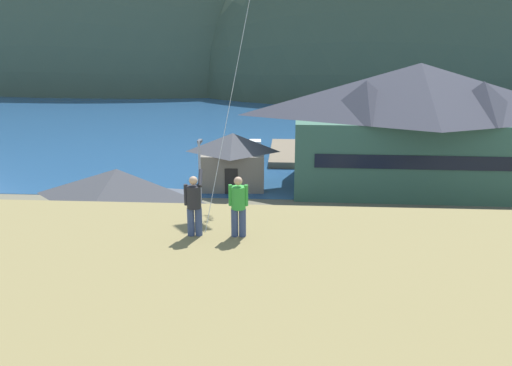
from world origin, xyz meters
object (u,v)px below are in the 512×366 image
object	(u,v)px
moored_boat_wharfside	(255,153)
parked_car_corner_spot	(292,278)
parked_car_front_row_red	(395,300)
harbor_lodge	(417,123)
parked_car_mid_row_far	(319,238)
person_companion	(238,205)
parking_light_pole	(200,178)
parked_car_front_row_silver	(46,280)
parked_car_front_row_end	(149,282)
wharf_dock	(284,152)
parked_car_back_row_right	(416,237)
parked_car_lone_by_shed	(38,232)
storage_shed_near_lot	(120,211)
parked_car_mid_row_near	(219,242)
storage_shed_waterside	(233,159)
person_kite_flyer	(194,203)

from	to	relation	value
moored_boat_wharfside	parked_car_corner_spot	size ratio (longest dim) A/B	1.38
parked_car_front_row_red	harbor_lodge	bearing A→B (deg)	75.18
parked_car_mid_row_far	person_companion	bearing A→B (deg)	-102.41
parking_light_pole	parked_car_front_row_silver	bearing A→B (deg)	-120.86
parked_car_corner_spot	parked_car_front_row_end	bearing A→B (deg)	-172.72
parked_car_corner_spot	harbor_lodge	bearing A→B (deg)	62.57
parked_car_corner_spot	person_companion	size ratio (longest dim) A/B	2.43
wharf_dock	parking_light_pole	bearing A→B (deg)	-102.53
parked_car_corner_spot	parked_car_front_row_end	size ratio (longest dim) A/B	1.00
parked_car_back_row_right	parked_car_lone_by_shed	bearing A→B (deg)	-178.27
parked_car_back_row_right	person_companion	bearing A→B (deg)	-120.61
storage_shed_near_lot	parked_car_front_row_silver	distance (m)	6.28
parked_car_back_row_right	parked_car_mid_row_far	size ratio (longest dim) A/B	1.00
parked_car_front_row_end	person_companion	world-z (taller)	person_companion
harbor_lodge	storage_shed_near_lot	size ratio (longest dim) A/B	2.67
parked_car_front_row_silver	parked_car_mid_row_far	bearing A→B (deg)	25.16
harbor_lodge	parked_car_front_row_silver	size ratio (longest dim) A/B	5.12
parked_car_back_row_right	parked_car_mid_row_near	xyz separation A→B (m)	(-11.80, -1.57, 0.00)
parked_car_front_row_red	parked_car_front_row_silver	world-z (taller)	same
moored_boat_wharfside	parked_car_mid_row_near	distance (m)	26.86
harbor_lodge	parked_car_front_row_silver	distance (m)	31.80
moored_boat_wharfside	parking_light_pole	bearing A→B (deg)	-95.57
wharf_dock	person_companion	xyz separation A→B (m)	(-0.94, -42.85, 7.65)
parked_car_corner_spot	parked_car_mid_row_far	bearing A→B (deg)	72.94
parked_car_mid_row_near	parked_car_mid_row_far	xyz separation A→B (m)	(5.88, 0.96, 0.00)
storage_shed_near_lot	parked_car_mid_row_far	size ratio (longest dim) A/B	1.96
storage_shed_waterside	moored_boat_wharfside	world-z (taller)	storage_shed_waterside
moored_boat_wharfside	person_companion	size ratio (longest dim) A/B	3.35
moored_boat_wharfside	parked_car_front_row_red	bearing A→B (deg)	-75.37
parking_light_pole	harbor_lodge	bearing A→B (deg)	34.70
harbor_lodge	parked_car_mid_row_near	xyz separation A→B (m)	(-14.92, -16.17, -4.72)
parked_car_corner_spot	parked_car_mid_row_near	world-z (taller)	same
storage_shed_near_lot	parked_car_front_row_red	world-z (taller)	storage_shed_near_lot
harbor_lodge	parked_car_mid_row_near	distance (m)	22.50
parked_car_front_row_red	person_companion	world-z (taller)	person_companion
parked_car_front_row_silver	person_companion	world-z (taller)	person_companion
person_kite_flyer	person_companion	size ratio (longest dim) A/B	1.07
parked_car_mid_row_near	parked_car_corner_spot	bearing A→B (deg)	-46.15
parked_car_front_row_silver	wharf_dock	bearing A→B (deg)	71.64
storage_shed_near_lot	parked_car_front_row_end	distance (m)	6.63
storage_shed_waterside	person_companion	world-z (taller)	person_companion
wharf_dock	parked_car_front_row_red	world-z (taller)	parked_car_front_row_red
parked_car_front_row_silver	parked_car_mid_row_near	size ratio (longest dim) A/B	0.99
harbor_lodge	parked_car_mid_row_near	bearing A→B (deg)	-132.70
storage_shed_near_lot	parked_car_back_row_right	size ratio (longest dim) A/B	1.96
parked_car_corner_spot	person_kite_flyer	distance (m)	12.20
moored_boat_wharfside	parked_car_front_row_end	xyz separation A→B (m)	(-3.07, -32.16, 0.34)
parked_car_back_row_right	parked_car_front_row_silver	world-z (taller)	same
parked_car_corner_spot	parked_car_back_row_right	bearing A→B (deg)	38.33
person_kite_flyer	parked_car_lone_by_shed	bearing A→B (deg)	130.80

